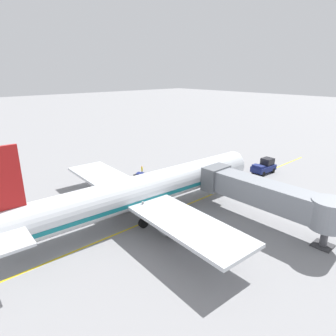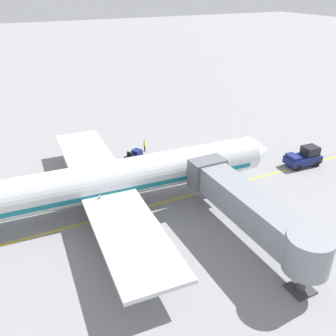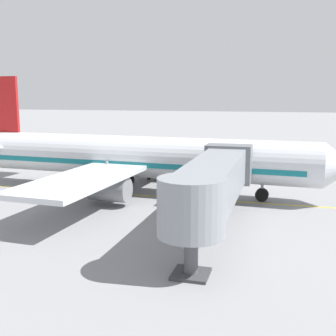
# 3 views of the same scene
# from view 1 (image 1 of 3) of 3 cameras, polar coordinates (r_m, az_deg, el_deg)

# --- Properties ---
(ground_plane) EXTENTS (400.00, 400.00, 0.00)m
(ground_plane) POSITION_cam_1_polar(r_m,az_deg,el_deg) (33.92, -4.95, -10.61)
(ground_plane) COLOR gray
(gate_lead_in_line) EXTENTS (0.24, 80.00, 0.01)m
(gate_lead_in_line) POSITION_cam_1_polar(r_m,az_deg,el_deg) (33.92, -4.95, -10.61)
(gate_lead_in_line) COLOR gold
(gate_lead_in_line) RESTS_ON ground
(parked_airliner) EXTENTS (30.25, 37.33, 10.63)m
(parked_airliner) POSITION_cam_1_polar(r_m,az_deg,el_deg) (34.27, -4.70, -4.38)
(parked_airliner) COLOR silver
(parked_airliner) RESTS_ON ground
(jet_bridge) EXTENTS (16.24, 3.50, 4.98)m
(jet_bridge) POSITION_cam_1_polar(r_m,az_deg,el_deg) (34.22, 18.53, -4.86)
(jet_bridge) COLOR gray
(jet_bridge) RESTS_ON ground
(pushback_tractor) EXTENTS (2.46, 4.52, 2.40)m
(pushback_tractor) POSITION_cam_1_polar(r_m,az_deg,el_deg) (52.03, 18.16, 0.28)
(pushback_tractor) COLOR navy
(pushback_tractor) RESTS_ON ground
(baggage_tug_lead) EXTENTS (2.29, 2.77, 1.62)m
(baggage_tug_lead) POSITION_cam_1_polar(r_m,az_deg,el_deg) (45.22, -5.77, -2.07)
(baggage_tug_lead) COLOR navy
(baggage_tug_lead) RESTS_ON ground
(baggage_tug_trailing) EXTENTS (2.29, 2.76, 1.62)m
(baggage_tug_trailing) POSITION_cam_1_polar(r_m,az_deg,el_deg) (40.93, -4.61, -4.26)
(baggage_tug_trailing) COLOR gold
(baggage_tug_trailing) RESTS_ON ground
(baggage_cart_front) EXTENTS (1.49, 2.95, 1.58)m
(baggage_cart_front) POSITION_cam_1_polar(r_m,az_deg,el_deg) (37.73, -17.01, -6.68)
(baggage_cart_front) COLOR #4C4C51
(baggage_cart_front) RESTS_ON ground
(baggage_cart_second_in_train) EXTENTS (1.49, 2.95, 1.58)m
(baggage_cart_second_in_train) POSITION_cam_1_polar(r_m,az_deg,el_deg) (37.11, -21.07, -7.56)
(baggage_cart_second_in_train) COLOR #4C4C51
(baggage_cart_second_in_train) RESTS_ON ground
(ground_crew_wing_walker) EXTENTS (0.31, 0.73, 1.69)m
(ground_crew_wing_walker) POSITION_cam_1_polar(r_m,az_deg,el_deg) (39.18, -10.37, -5.19)
(ground_crew_wing_walker) COLOR #232328
(ground_crew_wing_walker) RESTS_ON ground
(ground_crew_loader) EXTENTS (0.64, 0.49, 1.69)m
(ground_crew_loader) POSITION_cam_1_polar(r_m,az_deg,el_deg) (48.32, -5.08, -0.39)
(ground_crew_loader) COLOR #232328
(ground_crew_loader) RESTS_ON ground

